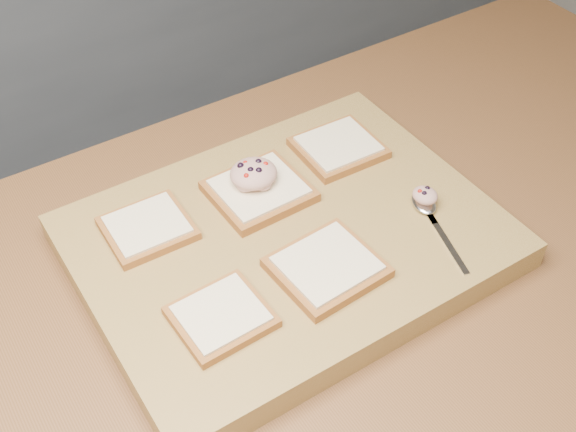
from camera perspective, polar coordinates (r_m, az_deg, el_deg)
name	(u,v)px	position (r m, az deg, el deg)	size (l,w,h in m)	color
cutting_board	(288,241)	(0.99, 0.00, -2.00)	(0.55, 0.42, 0.04)	#9D7E43
bread_far_left	(148,228)	(0.99, -11.04, -0.90)	(0.11, 0.10, 0.02)	#A3652A
bread_far_center	(259,190)	(1.02, -2.31, 2.03)	(0.13, 0.12, 0.02)	#A3652A
bread_far_right	(338,147)	(1.10, 4.01, 5.44)	(0.12, 0.11, 0.02)	#A3652A
bread_near_left	(221,316)	(0.87, -5.30, -7.89)	(0.11, 0.10, 0.02)	#A3652A
bread_near_center	(327,267)	(0.92, 3.09, -4.04)	(0.13, 0.12, 0.02)	#A3652A
tuna_salad_dollop	(253,173)	(1.01, -2.75, 3.39)	(0.07, 0.06, 0.03)	tan
spoon	(427,209)	(1.02, 10.93, 0.56)	(0.06, 0.16, 0.01)	silver
spoon_salad	(425,195)	(1.01, 10.78, 1.63)	(0.03, 0.04, 0.02)	tan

